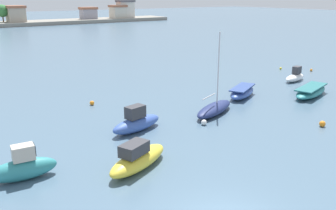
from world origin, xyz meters
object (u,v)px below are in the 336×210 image
Objects in this scene: mooring_buoy_2 at (281,68)px; mooring_buoy_4 at (204,122)px; moored_boat_2 at (138,158)px; moored_boat_3 at (137,122)px; moored_boat_1 at (23,167)px; mooring_buoy_3 at (322,124)px; moored_boat_4 at (214,108)px; mooring_buoy_0 at (311,70)px; moored_boat_6 at (311,91)px; moored_boat_5 at (242,92)px; mooring_buoy_1 at (92,103)px; moored_boat_7 at (295,76)px.

mooring_buoy_4 is at bearing -154.80° from mooring_buoy_2.
moored_boat_3 is at bearing 37.92° from moored_boat_2.
mooring_buoy_3 is (18.97, -4.13, -0.44)m from moored_boat_1.
mooring_buoy_0 is (20.40, 5.42, -0.28)m from moored_boat_4.
mooring_buoy_3 is (-6.37, -5.28, -0.21)m from moored_boat_6.
moored_boat_2 reaches higher than mooring_buoy_2.
moored_boat_5 is at bearing 1.83° from moored_boat_2.
mooring_buoy_2 is at bearing 1.49° from mooring_buoy_1.
moored_boat_7 is at bearing -4.31° from moored_boat_3.
mooring_buoy_0 is at bearing 18.44° from moored_boat_6.
moored_boat_3 is 14.08× the size of mooring_buoy_2.
moored_boat_3 reaches higher than mooring_buoy_2.
moored_boat_5 is at bearing 175.55° from moored_boat_7.
moored_boat_3 is 26.17m from mooring_buoy_2.
mooring_buoy_3 is 8.22m from mooring_buoy_4.
mooring_buoy_1 is at bearing -178.51° from mooring_buoy_2.
moored_boat_5 is 1.30× the size of moored_boat_7.
mooring_buoy_1 reaches higher than mooring_buoy_0.
moored_boat_6 is 14.86× the size of mooring_buoy_4.
moored_boat_4 is 2.72m from mooring_buoy_4.
mooring_buoy_4 is at bearing -169.47° from moored_boat_4.
moored_boat_2 is at bearing -132.07° from moored_boat_3.
moored_boat_2 is at bearing -173.68° from moored_boat_7.
moored_boat_5 is at bearing 17.95° from moored_boat_1.
moored_boat_7 is 14.17m from mooring_buoy_3.
moored_boat_3 is at bearing 176.34° from moored_boat_7.
mooring_buoy_2 is (12.95, 6.02, -0.30)m from moored_boat_5.
moored_boat_1 is at bearing -162.33° from mooring_buoy_2.
moored_boat_4 is at bearing 158.25° from moored_boat_6.
moored_boat_6 is 12.04m from mooring_buoy_2.
moored_boat_7 is at bearing 16.09° from mooring_buoy_4.
moored_boat_7 is (21.21, 3.09, -0.12)m from moored_boat_3.
moored_boat_4 is at bearing 2.99° from moored_boat_2.
mooring_buoy_3 reaches higher than mooring_buoy_2.
moored_boat_1 is 0.58× the size of moored_boat_6.
mooring_buoy_2 is at bearing 40.20° from moored_boat_7.
moored_boat_2 is at bearing -156.81° from mooring_buoy_4.
mooring_buoy_3 is (-10.21, -9.81, -0.27)m from moored_boat_7.
mooring_buoy_1 is (-21.29, 4.16, -0.30)m from moored_boat_7.
moored_boat_1 is 12.62m from mooring_buoy_1.
moored_boat_4 is 16.56× the size of mooring_buoy_1.
mooring_buoy_2 is (32.92, 10.49, -0.50)m from moored_boat_1.
moored_boat_6 is 12.91m from mooring_buoy_4.
moored_boat_3 is at bearing 158.68° from mooring_buoy_4.
moored_boat_4 is at bearing -47.84° from mooring_buoy_1.
mooring_buoy_3 reaches higher than mooring_buoy_0.
moored_boat_3 is 6.74m from moored_boat_4.
moored_boat_2 reaches higher than moored_boat_6.
moored_boat_7 is 21.70m from mooring_buoy_1.
moored_boat_3 is 27.62m from mooring_buoy_0.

